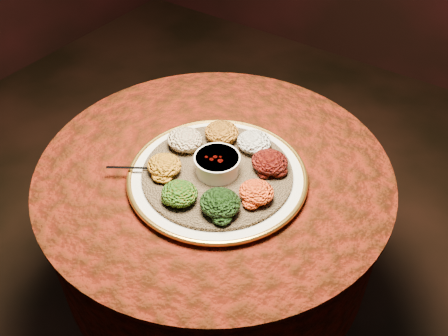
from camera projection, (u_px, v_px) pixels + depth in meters
The scene contains 13 objects.
table at pixel (215, 212), 1.46m from camera, with size 0.96×0.96×0.73m.
platter at pixel (217, 176), 1.30m from camera, with size 0.57×0.57×0.02m.
injera at pixel (217, 173), 1.29m from camera, with size 0.39×0.39×0.01m, color brown.
stew_bowl at pixel (217, 163), 1.27m from camera, with size 0.12×0.12×0.05m.
spoon at pixel (149, 168), 1.29m from camera, with size 0.13×0.08×0.01m.
portion_ayib at pixel (254, 142), 1.34m from camera, with size 0.09×0.09×0.05m, color silver.
portion_kitfo at pixel (270, 162), 1.28m from camera, with size 0.10×0.09×0.05m, color black.
portion_tikil at pixel (256, 192), 1.20m from camera, with size 0.09×0.08×0.04m, color #B2660E.
portion_gomen at pixel (220, 203), 1.17m from camera, with size 0.10×0.09×0.05m, color black.
portion_mixveg at pixel (180, 193), 1.20m from camera, with size 0.09×0.09×0.04m, color #953A09.
portion_kik at pixel (164, 165), 1.27m from camera, with size 0.09×0.09×0.04m, color #BB6510.
portion_timatim at pixel (185, 139), 1.35m from camera, with size 0.10×0.09×0.05m, color maroon.
portion_shiro at pixel (222, 132), 1.37m from camera, with size 0.10×0.09×0.05m, color #9E5413.
Camera 1 is at (0.59, -0.80, 1.63)m, focal length 40.00 mm.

